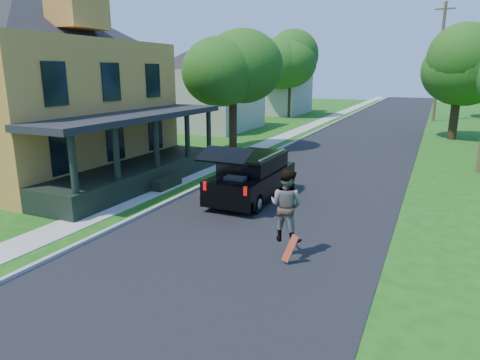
% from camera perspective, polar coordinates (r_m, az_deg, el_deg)
% --- Properties ---
extents(ground, '(140.00, 140.00, 0.00)m').
position_cam_1_polar(ground, '(11.10, -4.10, -11.61)').
color(ground, '#184D0F').
rests_on(ground, ground).
extents(street, '(8.00, 120.00, 0.02)m').
position_cam_1_polar(street, '(29.53, 14.91, 4.36)').
color(street, black).
rests_on(street, ground).
extents(curb, '(0.15, 120.00, 0.12)m').
position_cam_1_polar(curb, '(30.46, 7.38, 5.02)').
color(curb, '#9C9C97').
rests_on(curb, ground).
extents(sidewalk, '(1.30, 120.00, 0.03)m').
position_cam_1_polar(sidewalk, '(30.95, 4.63, 5.24)').
color(sidewalk, '#9F9E96').
rests_on(sidewalk, ground).
extents(front_walk, '(6.50, 1.20, 0.03)m').
position_cam_1_polar(front_walk, '(21.13, -19.06, 0.24)').
color(front_walk, '#9F9E96').
rests_on(front_walk, ground).
extents(main_house, '(15.56, 15.56, 10.10)m').
position_cam_1_polar(main_house, '(23.00, -26.24, 13.07)').
color(main_house, gold).
rests_on(main_house, ground).
extents(neighbor_house_mid, '(12.78, 12.78, 8.30)m').
position_cam_1_polar(neighbor_house_mid, '(37.53, -4.74, 13.24)').
color(neighbor_house_mid, '#A6A493').
rests_on(neighbor_house_mid, ground).
extents(neighbor_house_far, '(12.78, 12.78, 8.30)m').
position_cam_1_polar(neighbor_house_far, '(52.07, 4.15, 13.53)').
color(neighbor_house_far, '#A6A493').
rests_on(neighbor_house_far, ground).
extents(black_suv, '(1.99, 5.04, 2.34)m').
position_cam_1_polar(black_suv, '(16.49, 1.60, 0.43)').
color(black_suv, black).
rests_on(black_suv, ground).
extents(skateboarder, '(1.05, 0.88, 1.94)m').
position_cam_1_polar(skateboarder, '(11.29, 6.18, -3.37)').
color(skateboarder, black).
rests_on(skateboarder, ground).
extents(skateboard, '(0.43, 0.22, 0.75)m').
position_cam_1_polar(skateboard, '(11.15, 6.70, -9.16)').
color(skateboard, '#99260D').
rests_on(skateboard, ground).
extents(tree_left_mid, '(6.42, 6.19, 7.79)m').
position_cam_1_polar(tree_left_mid, '(27.05, -1.05, 14.93)').
color(tree_left_mid, black).
rests_on(tree_left_mid, ground).
extents(tree_left_far, '(7.28, 7.46, 9.52)m').
position_cam_1_polar(tree_left_far, '(47.41, 6.83, 15.96)').
color(tree_left_far, black).
rests_on(tree_left_far, ground).
extents(tree_right_mid, '(5.81, 5.62, 8.75)m').
position_cam_1_polar(tree_right_mid, '(34.93, 27.34, 14.15)').
color(tree_right_mid, black).
rests_on(tree_right_mid, ground).
extents(utility_pole_far, '(1.78, 0.31, 11.23)m').
position_cam_1_polar(utility_pole_far, '(47.12, 25.05, 14.13)').
color(utility_pole_far, '#483521').
rests_on(utility_pole_far, ground).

